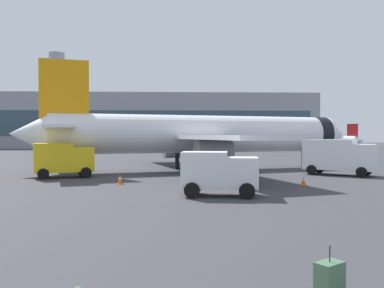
{
  "coord_description": "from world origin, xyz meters",
  "views": [
    {
      "loc": [
        0.05,
        -3.23,
        3.55
      ],
      "look_at": [
        1.15,
        23.06,
        3.0
      ],
      "focal_mm": 38.19,
      "sensor_mm": 36.0,
      "label": 1
    }
  ],
  "objects_px": {
    "airplane_taxiing": "(322,140)",
    "safety_cone_mid": "(303,181)",
    "cargo_van": "(218,171)",
    "safety_cone_near": "(120,179)",
    "fuel_truck": "(338,155)",
    "airplane_at_gate": "(200,134)",
    "service_truck": "(63,159)",
    "rolling_suitcase": "(330,278)"
  },
  "relations": [
    {
      "from": "airplane_taxiing",
      "to": "safety_cone_near",
      "type": "relative_size",
      "value": 25.44
    },
    {
      "from": "fuel_truck",
      "to": "safety_cone_near",
      "type": "xyz_separation_m",
      "value": [
        -18.61,
        -5.97,
        -1.42
      ]
    },
    {
      "from": "safety_cone_mid",
      "to": "rolling_suitcase",
      "type": "bearing_deg",
      "value": -106.12
    },
    {
      "from": "cargo_van",
      "to": "fuel_truck",
      "type": "bearing_deg",
      "value": 45.12
    },
    {
      "from": "rolling_suitcase",
      "to": "service_truck",
      "type": "bearing_deg",
      "value": 116.47
    },
    {
      "from": "safety_cone_near",
      "to": "rolling_suitcase",
      "type": "distance_m",
      "value": 22.3
    },
    {
      "from": "cargo_van",
      "to": "safety_cone_near",
      "type": "relative_size",
      "value": 6.55
    },
    {
      "from": "service_truck",
      "to": "safety_cone_near",
      "type": "bearing_deg",
      "value": -41.77
    },
    {
      "from": "airplane_taxiing",
      "to": "safety_cone_near",
      "type": "distance_m",
      "value": 87.43
    },
    {
      "from": "service_truck",
      "to": "safety_cone_near",
      "type": "distance_m",
      "value": 7.4
    },
    {
      "from": "safety_cone_mid",
      "to": "service_truck",
      "type": "bearing_deg",
      "value": 161.58
    },
    {
      "from": "rolling_suitcase",
      "to": "safety_cone_mid",
      "type": "bearing_deg",
      "value": 73.88
    },
    {
      "from": "airplane_taxiing",
      "to": "safety_cone_mid",
      "type": "distance_m",
      "value": 83.07
    },
    {
      "from": "service_truck",
      "to": "safety_cone_near",
      "type": "relative_size",
      "value": 7.46
    },
    {
      "from": "airplane_taxiing",
      "to": "safety_cone_near",
      "type": "bearing_deg",
      "value": -119.25
    },
    {
      "from": "service_truck",
      "to": "safety_cone_mid",
      "type": "relative_size",
      "value": 8.47
    },
    {
      "from": "fuel_truck",
      "to": "safety_cone_near",
      "type": "relative_size",
      "value": 8.91
    },
    {
      "from": "airplane_at_gate",
      "to": "safety_cone_near",
      "type": "relative_size",
      "value": 49.85
    },
    {
      "from": "fuel_truck",
      "to": "safety_cone_mid",
      "type": "relative_size",
      "value": 10.11
    },
    {
      "from": "fuel_truck",
      "to": "safety_cone_mid",
      "type": "height_order",
      "value": "fuel_truck"
    },
    {
      "from": "airplane_taxiing",
      "to": "service_truck",
      "type": "bearing_deg",
      "value": -123.99
    },
    {
      "from": "fuel_truck",
      "to": "airplane_at_gate",
      "type": "bearing_deg",
      "value": 154.41
    },
    {
      "from": "cargo_van",
      "to": "safety_cone_near",
      "type": "height_order",
      "value": "cargo_van"
    },
    {
      "from": "safety_cone_mid",
      "to": "airplane_at_gate",
      "type": "bearing_deg",
      "value": 116.6
    },
    {
      "from": "cargo_van",
      "to": "airplane_at_gate",
      "type": "bearing_deg",
      "value": 89.84
    },
    {
      "from": "airplane_at_gate",
      "to": "rolling_suitcase",
      "type": "xyz_separation_m",
      "value": [
        0.84,
        -32.74,
        -3.27
      ]
    },
    {
      "from": "fuel_truck",
      "to": "safety_cone_near",
      "type": "distance_m",
      "value": 19.6
    },
    {
      "from": "fuel_truck",
      "to": "rolling_suitcase",
      "type": "height_order",
      "value": "fuel_truck"
    },
    {
      "from": "airplane_taxiing",
      "to": "safety_cone_mid",
      "type": "xyz_separation_m",
      "value": [
        -29.57,
        -77.6,
        -1.95
      ]
    },
    {
      "from": "service_truck",
      "to": "fuel_truck",
      "type": "bearing_deg",
      "value": 2.64
    },
    {
      "from": "airplane_taxiing",
      "to": "fuel_truck",
      "type": "relative_size",
      "value": 2.86
    },
    {
      "from": "fuel_truck",
      "to": "cargo_van",
      "type": "distance_m",
      "value": 17.09
    },
    {
      "from": "airplane_at_gate",
      "to": "service_truck",
      "type": "bearing_deg",
      "value": -150.33
    },
    {
      "from": "service_truck",
      "to": "rolling_suitcase",
      "type": "xyz_separation_m",
      "value": [
        12.88,
        -25.88,
        -1.22
      ]
    },
    {
      "from": "airplane_taxiing",
      "to": "cargo_van",
      "type": "distance_m",
      "value": 90.0
    },
    {
      "from": "airplane_at_gate",
      "to": "safety_cone_near",
      "type": "height_order",
      "value": "airplane_at_gate"
    },
    {
      "from": "fuel_truck",
      "to": "cargo_van",
      "type": "relative_size",
      "value": 1.36
    },
    {
      "from": "service_truck",
      "to": "cargo_van",
      "type": "relative_size",
      "value": 1.14
    },
    {
      "from": "service_truck",
      "to": "safety_cone_mid",
      "type": "xyz_separation_m",
      "value": [
        18.58,
        -6.19,
        -1.3
      ]
    },
    {
      "from": "rolling_suitcase",
      "to": "fuel_truck",
      "type": "bearing_deg",
      "value": 67.52
    },
    {
      "from": "airplane_taxiing",
      "to": "fuel_truck",
      "type": "distance_m",
      "value": 74.32
    },
    {
      "from": "cargo_van",
      "to": "rolling_suitcase",
      "type": "relative_size",
      "value": 4.2
    }
  ]
}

